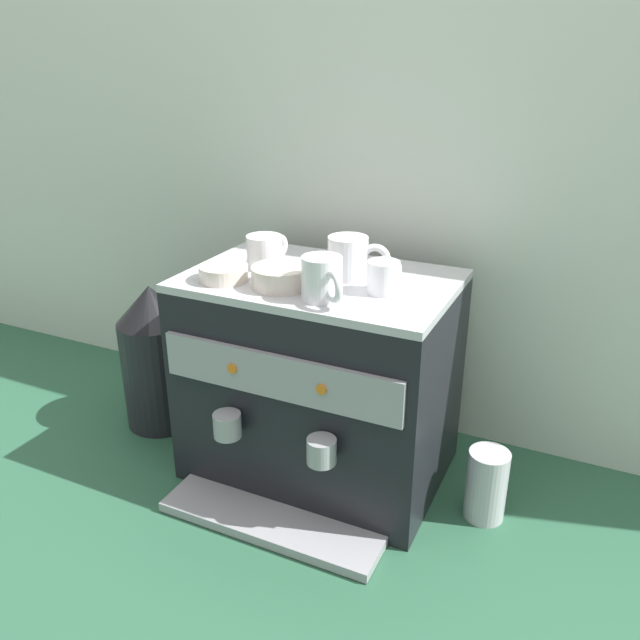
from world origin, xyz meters
The scene contains 11 objects.
ground_plane centered at (0.00, 0.00, 0.00)m, with size 4.00×4.00×0.00m, color #28563D.
tiled_backsplash_wall centered at (0.00, 0.29, 0.58)m, with size 2.80×0.03×1.15m, color silver.
espresso_machine centered at (0.00, 0.00, 0.23)m, with size 0.54×0.47×0.46m.
ceramic_cup_0 centered at (0.15, -0.03, 0.49)m, with size 0.06×0.10×0.06m.
ceramic_cup_1 centered at (0.06, -0.11, 0.50)m, with size 0.10×0.10×0.08m.
ceramic_cup_2 centered at (-0.13, 0.01, 0.49)m, with size 0.07×0.11×0.07m.
ceramic_cup_3 centered at (0.06, 0.02, 0.50)m, with size 0.12×0.08×0.08m.
ceramic_bowl_0 centered at (-0.16, -0.10, 0.47)m, with size 0.10×0.10×0.03m.
ceramic_bowl_1 centered at (-0.04, -0.09, 0.48)m, with size 0.11×0.11×0.04m.
coffee_grinder centered at (-0.45, 0.00, 0.18)m, with size 0.17×0.17×0.37m.
milk_pitcher centered at (0.38, -0.01, 0.08)m, with size 0.08×0.08×0.15m, color #B7B7BC.
Camera 1 is at (0.53, -1.12, 0.89)m, focal length 36.28 mm.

